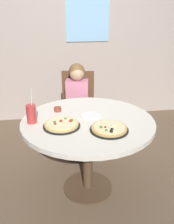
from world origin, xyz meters
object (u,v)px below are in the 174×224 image
object	(u,v)px
diner_child	(77,115)
plate_small	(91,116)
pizza_cheese	(109,129)
soda_cup	(31,114)
dining_table	(88,130)
sauce_bowl	(58,109)
chair_wooden	(78,106)
pizza_veggie	(62,125)

from	to	relation	value
diner_child	plate_small	size ratio (longest dim) A/B	6.01
pizza_cheese	soda_cup	world-z (taller)	soda_cup
dining_table	diner_child	size ratio (longest dim) A/B	1.08
plate_small	sauce_bowl	bearing A→B (deg)	150.35
plate_small	soda_cup	bearing A→B (deg)	-173.77
dining_table	sauce_bowl	bearing A→B (deg)	137.85
chair_wooden	sauce_bowl	distance (m)	0.76
pizza_cheese	plate_small	world-z (taller)	pizza_cheese
pizza_cheese	soda_cup	xyz separation A→B (m)	(-0.61, 0.25, 0.06)
soda_cup	sauce_bowl	size ratio (longest dim) A/B	4.39
dining_table	soda_cup	world-z (taller)	soda_cup
chair_wooden	soda_cup	world-z (taller)	soda_cup
pizza_veggie	diner_child	bearing A→B (deg)	75.06
sauce_bowl	soda_cup	bearing A→B (deg)	-135.86
chair_wooden	dining_table	bearing A→B (deg)	-91.05
diner_child	sauce_bowl	bearing A→B (deg)	-115.92
chair_wooden	pizza_cheese	size ratio (longest dim) A/B	3.07
pizza_veggie	pizza_cheese	world-z (taller)	same
chair_wooden	diner_child	bearing A→B (deg)	-99.61
soda_cup	sauce_bowl	distance (m)	0.32
diner_child	dining_table	bearing A→B (deg)	-88.91
diner_child	pizza_veggie	world-z (taller)	diner_child
pizza_veggie	sauce_bowl	size ratio (longest dim) A/B	4.37
dining_table	pizza_cheese	distance (m)	0.30
diner_child	pizza_cheese	distance (m)	1.01
diner_child	sauce_bowl	distance (m)	0.62
dining_table	pizza_cheese	xyz separation A→B (m)	(0.13, -0.24, 0.12)
chair_wooden	sauce_bowl	xyz separation A→B (m)	(-0.27, -0.67, 0.24)
plate_small	diner_child	bearing A→B (deg)	94.22
diner_child	soda_cup	bearing A→B (deg)	-123.20
chair_wooden	pizza_veggie	xyz separation A→B (m)	(-0.25, -1.01, 0.24)
soda_cup	sauce_bowl	world-z (taller)	soda_cup
pizza_cheese	plate_small	bearing A→B (deg)	107.93
dining_table	sauce_bowl	distance (m)	0.36
chair_wooden	plate_small	xyz separation A→B (m)	(0.02, -0.84, 0.22)
chair_wooden	pizza_cheese	bearing A→B (deg)	-84.18
chair_wooden	diner_child	distance (m)	0.19
pizza_cheese	sauce_bowl	xyz separation A→B (m)	(-0.39, 0.47, 0.00)
chair_wooden	diner_child	size ratio (longest dim) A/B	0.88
diner_child	pizza_veggie	xyz separation A→B (m)	(-0.22, -0.83, 0.28)
dining_table	chair_wooden	xyz separation A→B (m)	(0.02, 0.90, -0.12)
pizza_cheese	plate_small	distance (m)	0.32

